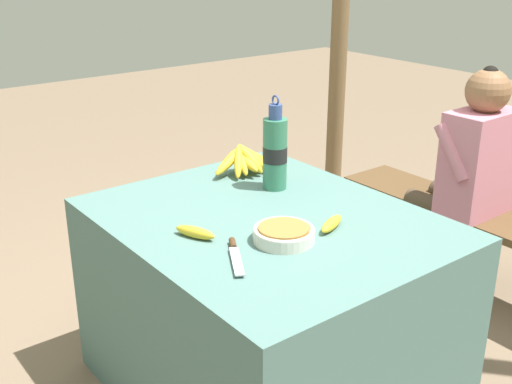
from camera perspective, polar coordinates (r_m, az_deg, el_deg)
name	(u,v)px	position (r m, az deg, el deg)	size (l,w,h in m)	color
market_counter	(267,308)	(2.33, 0.99, -10.27)	(1.16, 0.96, 0.71)	#4C706B
banana_bunch_ripe	(243,159)	(2.55, -1.13, 2.92)	(0.15, 0.29, 0.13)	#4C381E
serving_bowl	(284,233)	(1.99, 2.49, -3.69)	(0.19, 0.19, 0.05)	silver
water_bottle	(275,152)	(2.38, 1.70, 3.58)	(0.09, 0.09, 0.36)	#337556
loose_banana_front	(195,232)	(2.02, -5.43, -3.58)	(0.15, 0.09, 0.04)	gold
loose_banana_side	(332,224)	(2.08, 6.74, -2.82)	(0.09, 0.14, 0.04)	gold
knife	(235,252)	(1.91, -1.92, -5.33)	(0.21, 0.14, 0.02)	#BCBCC1
wooden_bench	(478,226)	(3.15, 19.14, -2.86)	(1.44, 0.32, 0.42)	brown
seated_vendor	(469,166)	(3.06, 18.39, 2.18)	(0.40, 0.39, 1.09)	#473828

